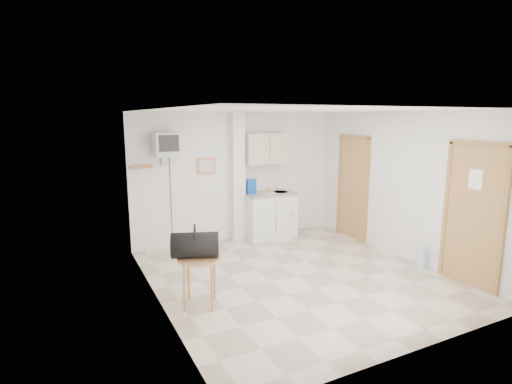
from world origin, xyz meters
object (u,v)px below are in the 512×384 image
crt_television (166,145)px  round_table (199,264)px  duffel_bag (195,245)px  water_bottle (422,257)px

crt_television → round_table: (-0.19, -2.27, -1.38)m
round_table → duffel_bag: bearing=165.8°
duffel_bag → round_table: bearing=5.8°
crt_television → duffel_bag: crt_television is taller
round_table → water_bottle: (3.62, -0.37, -0.38)m
crt_television → water_bottle: crt_television is taller
crt_television → duffel_bag: size_ratio=3.23×
water_bottle → crt_television: bearing=142.4°
water_bottle → round_table: bearing=174.2°
crt_television → duffel_bag: bearing=-96.0°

